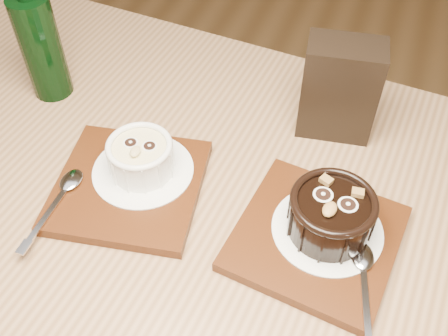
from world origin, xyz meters
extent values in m
cube|color=brown|center=(0.24, 0.24, 0.73)|extent=(1.27, 0.91, 0.04)
cylinder|color=brown|center=(-0.27, 0.64, 0.35)|extent=(0.06, 0.06, 0.71)
cube|color=#49210C|center=(0.14, 0.29, 0.76)|extent=(0.21, 0.21, 0.01)
cylinder|color=white|center=(0.15, 0.31, 0.77)|extent=(0.13, 0.13, 0.00)
cylinder|color=white|center=(0.15, 0.31, 0.79)|extent=(0.08, 0.08, 0.04)
cylinder|color=#DDCB87|center=(0.15, 0.31, 0.81)|extent=(0.07, 0.07, 0.00)
torus|color=white|center=(0.15, 0.31, 0.81)|extent=(0.08, 0.08, 0.01)
cylinder|color=black|center=(0.13, 0.31, 0.81)|extent=(0.02, 0.02, 0.00)
cylinder|color=black|center=(0.16, 0.31, 0.81)|extent=(0.02, 0.02, 0.00)
ellipsoid|color=tan|center=(0.15, 0.30, 0.81)|extent=(0.01, 0.02, 0.01)
cube|color=#49210C|center=(0.38, 0.29, 0.76)|extent=(0.20, 0.20, 0.01)
cylinder|color=white|center=(0.39, 0.30, 0.77)|extent=(0.13, 0.13, 0.00)
cylinder|color=black|center=(0.39, 0.30, 0.79)|extent=(0.09, 0.09, 0.05)
cylinder|color=black|center=(0.39, 0.30, 0.81)|extent=(0.08, 0.08, 0.00)
torus|color=black|center=(0.39, 0.30, 0.82)|extent=(0.10, 0.10, 0.01)
cylinder|color=black|center=(0.38, 0.30, 0.82)|extent=(0.02, 0.02, 0.00)
cylinder|color=black|center=(0.41, 0.30, 0.82)|extent=(0.02, 0.02, 0.00)
ellipsoid|color=olive|center=(0.39, 0.28, 0.82)|extent=(0.02, 0.02, 0.01)
cube|color=brown|center=(0.38, 0.32, 0.82)|extent=(0.02, 0.02, 0.01)
cube|color=brown|center=(0.41, 0.32, 0.82)|extent=(0.01, 0.01, 0.01)
cube|color=black|center=(0.36, 0.49, 0.82)|extent=(0.11, 0.07, 0.14)
cylinder|color=black|center=(-0.06, 0.43, 0.83)|extent=(0.06, 0.06, 0.16)
camera|label=1|loc=(0.40, -0.08, 1.27)|focal=42.00mm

